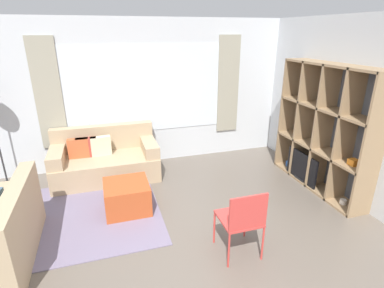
# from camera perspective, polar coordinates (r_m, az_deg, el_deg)

# --- Properties ---
(ground_plane) EXTENTS (16.00, 16.00, 0.00)m
(ground_plane) POSITION_cam_1_polar(r_m,az_deg,el_deg) (3.44, 2.02, -25.06)
(ground_plane) COLOR #665B51
(wall_back) EXTENTS (6.61, 0.11, 2.70)m
(wall_back) POSITION_cam_1_polar(r_m,az_deg,el_deg) (5.76, -8.85, 9.41)
(wall_back) COLOR silver
(wall_back) RESTS_ON ground_plane
(wall_right) EXTENTS (0.07, 4.50, 2.70)m
(wall_right) POSITION_cam_1_polar(r_m,az_deg,el_deg) (5.40, 24.74, 6.93)
(wall_right) COLOR silver
(wall_right) RESTS_ON ground_plane
(area_rug) EXTENTS (2.31, 1.99, 0.01)m
(area_rug) POSITION_cam_1_polar(r_m,az_deg,el_deg) (4.66, -21.11, -12.68)
(area_rug) COLOR slate
(area_rug) RESTS_ON ground_plane
(shelving_unit) EXTENTS (0.38, 1.92, 2.02)m
(shelving_unit) POSITION_cam_1_polar(r_m,az_deg,el_deg) (5.22, 23.90, 2.33)
(shelving_unit) COLOR #515660
(shelving_unit) RESTS_ON ground_plane
(couch_main) EXTENTS (1.78, 0.92, 0.87)m
(couch_main) POSITION_cam_1_polar(r_m,az_deg,el_deg) (5.53, -16.21, -2.95)
(couch_main) COLOR tan
(couch_main) RESTS_ON ground_plane
(ottoman) EXTENTS (0.63, 0.62, 0.43)m
(ottoman) POSITION_cam_1_polar(r_m,az_deg,el_deg) (4.50, -12.27, -9.78)
(ottoman) COLOR #B74C23
(ottoman) RESTS_ON ground_plane
(folding_chair) EXTENTS (0.44, 0.46, 0.86)m
(folding_chair) POSITION_cam_1_polar(r_m,az_deg,el_deg) (3.47, 9.58, -13.70)
(folding_chair) COLOR #CC3D38
(folding_chair) RESTS_ON ground_plane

